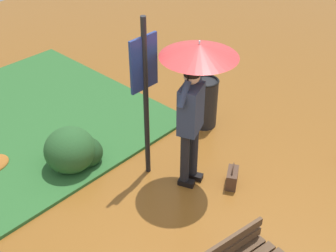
% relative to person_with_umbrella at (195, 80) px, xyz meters
% --- Properties ---
extents(ground_plane, '(18.00, 18.00, 0.00)m').
position_rel_person_with_umbrella_xyz_m(ground_plane, '(-0.30, -0.25, -1.55)').
color(ground_plane, brown).
extents(person_with_umbrella, '(0.96, 0.96, 2.04)m').
position_rel_person_with_umbrella_xyz_m(person_with_umbrella, '(0.00, 0.00, 0.00)').
color(person_with_umbrella, black).
rests_on(person_with_umbrella, ground_plane).
extents(info_sign_post, '(0.44, 0.07, 2.30)m').
position_rel_person_with_umbrella_xyz_m(info_sign_post, '(-0.31, 0.56, -0.11)').
color(info_sign_post, black).
rests_on(info_sign_post, ground_plane).
extents(handbag, '(0.33, 0.27, 0.37)m').
position_rel_person_with_umbrella_xyz_m(handbag, '(0.26, -0.50, -1.42)').
color(handbag, '#4C3323').
rests_on(handbag, ground_plane).
extents(trash_bin, '(0.42, 0.42, 0.83)m').
position_rel_person_with_umbrella_xyz_m(trash_bin, '(1.15, 0.71, -1.13)').
color(trash_bin, black).
rests_on(trash_bin, ground_plane).
extents(shrub_cluster, '(0.79, 0.72, 0.65)m').
position_rel_person_with_umbrella_xyz_m(shrub_cluster, '(-0.97, 1.37, -1.25)').
color(shrub_cluster, '#285628').
rests_on(shrub_cluster, ground_plane).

